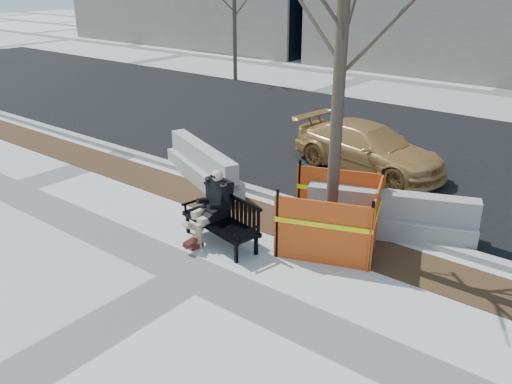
% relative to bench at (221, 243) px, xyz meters
% --- Properties ---
extents(ground, '(120.00, 120.00, 0.00)m').
position_rel_bench_xyz_m(ground, '(0.40, -1.14, 0.00)').
color(ground, beige).
rests_on(ground, ground).
extents(mulch_strip, '(40.00, 1.20, 0.02)m').
position_rel_bench_xyz_m(mulch_strip, '(0.40, 1.46, 0.00)').
color(mulch_strip, '#47301C').
rests_on(mulch_strip, ground).
extents(asphalt_street, '(60.00, 10.40, 0.01)m').
position_rel_bench_xyz_m(asphalt_street, '(0.40, 7.66, 0.00)').
color(asphalt_street, black).
rests_on(asphalt_street, ground).
extents(curb, '(60.00, 0.25, 0.12)m').
position_rel_bench_xyz_m(curb, '(0.40, 2.41, 0.06)').
color(curb, '#9E9B93').
rests_on(curb, ground).
extents(bench, '(1.90, 1.00, 0.96)m').
position_rel_bench_xyz_m(bench, '(0.00, 0.00, 0.00)').
color(bench, black).
rests_on(bench, ground).
extents(seated_man, '(0.80, 1.12, 1.42)m').
position_rel_bench_xyz_m(seated_man, '(-0.24, 0.10, 0.00)').
color(seated_man, black).
rests_on(seated_man, ground).
extents(tree_fence, '(3.42, 3.42, 6.67)m').
position_rel_bench_xyz_m(tree_fence, '(1.66, 1.32, 0.00)').
color(tree_fence, '#F4571E').
rests_on(tree_fence, ground).
extents(sedan, '(4.43, 2.36, 1.22)m').
position_rel_bench_xyz_m(sedan, '(0.32, 5.46, 0.00)').
color(sedan, tan).
rests_on(sedan, ground).
extents(jersey_barrier_left, '(3.27, 1.87, 0.94)m').
position_rel_bench_xyz_m(jersey_barrier_left, '(-2.54, 2.20, 0.00)').
color(jersey_barrier_left, '#A09D95').
rests_on(jersey_barrier_left, ground).
extents(jersey_barrier_right, '(3.28, 1.82, 0.94)m').
position_rel_bench_xyz_m(jersey_barrier_right, '(2.41, 2.33, 0.00)').
color(jersey_barrier_right, gray).
rests_on(jersey_barrier_right, ground).
extents(far_tree_left, '(2.52, 2.52, 5.61)m').
position_rel_bench_xyz_m(far_tree_left, '(-10.53, 12.88, 0.00)').
color(far_tree_left, '#4D4131').
rests_on(far_tree_left, ground).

